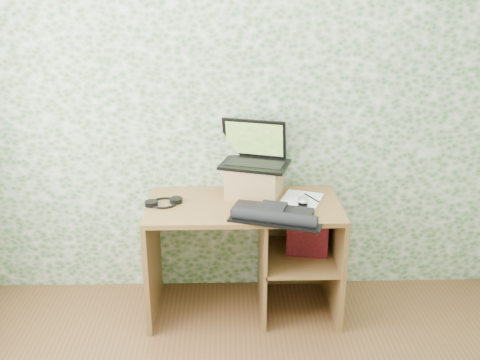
{
  "coord_description": "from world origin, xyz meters",
  "views": [
    {
      "loc": [
        -0.1,
        -1.6,
        2.05
      ],
      "look_at": [
        -0.03,
        1.39,
        0.93
      ],
      "focal_mm": 40.0,
      "sensor_mm": 36.0,
      "label": 1
    }
  ],
  "objects_px": {
    "laptop": "(255,154)",
    "keyboard": "(273,214)",
    "desk": "(256,240)",
    "notepad": "(300,202)",
    "riser": "(255,181)"
  },
  "relations": [
    {
      "from": "riser",
      "to": "laptop",
      "type": "bearing_deg",
      "value": 90.0
    },
    {
      "from": "keyboard",
      "to": "desk",
      "type": "bearing_deg",
      "value": 126.77
    },
    {
      "from": "laptop",
      "to": "keyboard",
      "type": "relative_size",
      "value": 0.89
    },
    {
      "from": "desk",
      "to": "keyboard",
      "type": "height_order",
      "value": "keyboard"
    },
    {
      "from": "desk",
      "to": "laptop",
      "type": "bearing_deg",
      "value": 91.99
    },
    {
      "from": "laptop",
      "to": "notepad",
      "type": "xyz_separation_m",
      "value": [
        0.28,
        -0.18,
        -0.25
      ]
    },
    {
      "from": "keyboard",
      "to": "notepad",
      "type": "distance_m",
      "value": 0.29
    },
    {
      "from": "laptop",
      "to": "keyboard",
      "type": "xyz_separation_m",
      "value": [
        0.09,
        -0.41,
        -0.24
      ]
    },
    {
      "from": "desk",
      "to": "laptop",
      "type": "distance_m",
      "value": 0.55
    },
    {
      "from": "laptop",
      "to": "keyboard",
      "type": "bearing_deg",
      "value": -60.13
    },
    {
      "from": "laptop",
      "to": "desk",
      "type": "bearing_deg",
      "value": -70.44
    },
    {
      "from": "keyboard",
      "to": "riser",
      "type": "bearing_deg",
      "value": 122.02
    },
    {
      "from": "desk",
      "to": "laptop",
      "type": "xyz_separation_m",
      "value": [
        -0.01,
        0.16,
        0.53
      ]
    },
    {
      "from": "riser",
      "to": "keyboard",
      "type": "xyz_separation_m",
      "value": [
        0.09,
        -0.37,
        -0.07
      ]
    },
    {
      "from": "keyboard",
      "to": "notepad",
      "type": "bearing_deg",
      "value": 69.11
    }
  ]
}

